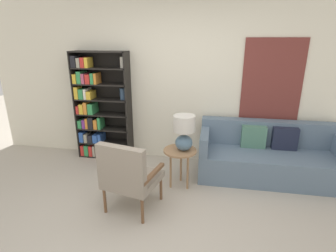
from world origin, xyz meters
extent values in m
plane|color=#B2A899|center=(0.00, 0.00, 0.00)|extent=(14.00, 14.00, 0.00)
cube|color=silver|center=(0.00, 2.03, 1.35)|extent=(6.40, 0.06, 2.70)
cube|color=brown|center=(1.50, 1.99, 1.36)|extent=(0.88, 0.02, 1.31)
cube|color=black|center=(-1.63, 1.85, 0.90)|extent=(0.02, 0.30, 1.81)
cube|color=black|center=(-0.73, 1.85, 0.90)|extent=(0.02, 0.30, 1.81)
cube|color=black|center=(-1.18, 1.85, 1.80)|extent=(0.92, 0.30, 0.02)
cube|color=black|center=(-1.18, 1.85, 0.01)|extent=(0.92, 0.30, 0.02)
cube|color=black|center=(-1.18, 2.00, 0.90)|extent=(0.92, 0.01, 1.81)
cube|color=black|center=(-1.18, 1.85, 0.27)|extent=(0.92, 0.30, 0.02)
cube|color=red|center=(-1.58, 1.82, 0.11)|extent=(0.06, 0.22, 0.18)
cube|color=#338C4C|center=(-1.51, 1.79, 0.11)|extent=(0.08, 0.17, 0.19)
cube|color=red|center=(-1.43, 1.81, 0.11)|extent=(0.06, 0.20, 0.19)
cube|color=gray|center=(-1.37, 1.82, 0.12)|extent=(0.05, 0.22, 0.19)
cube|color=red|center=(-1.30, 1.83, 0.12)|extent=(0.06, 0.25, 0.20)
cube|color=black|center=(-1.23, 1.81, 0.12)|extent=(0.04, 0.19, 0.20)
cube|color=gold|center=(-1.18, 1.80, 0.11)|extent=(0.05, 0.18, 0.17)
cube|color=black|center=(-1.18, 1.85, 0.52)|extent=(0.92, 0.30, 0.02)
cube|color=#2D56A8|center=(-1.58, 1.81, 0.37)|extent=(0.07, 0.20, 0.18)
cube|color=gray|center=(-1.50, 1.81, 0.35)|extent=(0.06, 0.20, 0.15)
cube|color=black|center=(-1.42, 1.79, 0.34)|extent=(0.08, 0.17, 0.13)
cube|color=#2D56A8|center=(-1.32, 1.82, 0.35)|extent=(0.08, 0.22, 0.15)
cube|color=#2D56A8|center=(-1.24, 1.83, 0.35)|extent=(0.05, 0.24, 0.16)
cube|color=black|center=(-1.18, 1.85, 0.78)|extent=(0.92, 0.30, 0.02)
cube|color=#338C4C|center=(-1.58, 1.81, 0.60)|extent=(0.07, 0.21, 0.14)
cube|color=#7A338C|center=(-1.51, 1.79, 0.61)|extent=(0.05, 0.17, 0.15)
cube|color=orange|center=(-1.45, 1.82, 0.62)|extent=(0.04, 0.21, 0.18)
cube|color=black|center=(-1.38, 1.81, 0.63)|extent=(0.09, 0.20, 0.20)
cube|color=orange|center=(-1.29, 1.83, 0.61)|extent=(0.06, 0.23, 0.16)
cube|color=#338C4C|center=(-1.23, 1.82, 0.63)|extent=(0.05, 0.21, 0.21)
cube|color=black|center=(-1.18, 1.85, 1.03)|extent=(0.92, 0.30, 0.02)
cube|color=red|center=(-1.59, 1.81, 0.85)|extent=(0.05, 0.21, 0.13)
cube|color=gold|center=(-1.52, 1.81, 0.87)|extent=(0.07, 0.20, 0.17)
cube|color=orange|center=(-1.45, 1.83, 0.89)|extent=(0.06, 0.23, 0.20)
cube|color=#338C4C|center=(-1.36, 1.84, 0.88)|extent=(0.09, 0.25, 0.18)
cube|color=black|center=(-1.18, 1.85, 1.29)|extent=(0.92, 0.30, 0.02)
cube|color=gold|center=(-1.58, 1.80, 1.14)|extent=(0.07, 0.18, 0.20)
cube|color=#338C4C|center=(-1.50, 1.79, 1.13)|extent=(0.08, 0.17, 0.17)
cube|color=silver|center=(-1.43, 1.83, 1.13)|extent=(0.04, 0.23, 0.17)
cube|color=gold|center=(-1.36, 1.82, 1.11)|extent=(0.08, 0.22, 0.13)
cylinder|color=#334C6B|center=(-0.81, 1.85, 1.14)|extent=(0.11, 0.11, 0.19)
cube|color=black|center=(-1.18, 1.85, 1.54)|extent=(0.92, 0.30, 0.02)
cube|color=gold|center=(-1.58, 1.80, 1.37)|extent=(0.06, 0.19, 0.15)
cube|color=#338C4C|center=(-1.50, 1.83, 1.40)|extent=(0.07, 0.25, 0.20)
cube|color=#B24C6B|center=(-1.44, 1.84, 1.38)|extent=(0.05, 0.25, 0.16)
cube|color=red|center=(-1.36, 1.79, 1.37)|extent=(0.08, 0.17, 0.15)
cube|color=#338C4C|center=(-1.28, 1.83, 1.38)|extent=(0.05, 0.24, 0.17)
cube|color=orange|center=(-1.23, 1.82, 1.38)|extent=(0.04, 0.21, 0.17)
cube|color=black|center=(-1.57, 1.81, 1.65)|extent=(0.08, 0.20, 0.18)
cube|color=gray|center=(-1.49, 1.81, 1.63)|extent=(0.06, 0.20, 0.15)
cube|color=red|center=(-1.42, 1.83, 1.63)|extent=(0.06, 0.24, 0.16)
cube|color=gold|center=(-1.35, 1.81, 1.63)|extent=(0.05, 0.21, 0.16)
cylinder|color=beige|center=(-0.80, 1.85, 1.64)|extent=(0.08, 0.08, 0.17)
cylinder|color=brown|center=(0.04, 0.70, 0.16)|extent=(0.04, 0.04, 0.33)
cylinder|color=brown|center=(-0.45, 0.81, 0.16)|extent=(0.04, 0.04, 0.33)
cylinder|color=brown|center=(-0.07, 0.21, 0.16)|extent=(0.04, 0.04, 0.33)
cylinder|color=brown|center=(-0.57, 0.32, 0.16)|extent=(0.04, 0.04, 0.33)
cube|color=gray|center=(-0.26, 0.51, 0.37)|extent=(0.70, 0.70, 0.08)
cube|color=gray|center=(-0.32, 0.27, 0.65)|extent=(0.60, 0.23, 0.49)
cube|color=brown|center=(0.01, 0.45, 0.51)|extent=(0.17, 0.52, 0.04)
cube|color=brown|center=(-0.53, 0.57, 0.51)|extent=(0.17, 0.52, 0.04)
cube|color=slate|center=(1.50, 1.54, 0.21)|extent=(2.03, 0.82, 0.41)
cube|color=slate|center=(1.50, 1.85, 0.61)|extent=(2.03, 0.20, 0.39)
cube|color=slate|center=(0.55, 1.54, 0.55)|extent=(0.12, 0.82, 0.27)
cube|color=#4C7A66|center=(1.28, 1.70, 0.58)|extent=(0.36, 0.12, 0.34)
cube|color=#1E2338|center=(1.73, 1.70, 0.58)|extent=(0.36, 0.12, 0.34)
cylinder|color=#99704C|center=(0.24, 1.08, 0.54)|extent=(0.46, 0.46, 0.02)
cylinder|color=#99704C|center=(0.24, 1.22, 0.26)|extent=(0.03, 0.03, 0.53)
cylinder|color=#99704C|center=(0.12, 1.01, 0.26)|extent=(0.03, 0.03, 0.53)
cylinder|color=#99704C|center=(0.35, 1.01, 0.26)|extent=(0.03, 0.03, 0.53)
ellipsoid|color=slate|center=(0.29, 1.08, 0.66)|extent=(0.23, 0.23, 0.22)
cylinder|color=tan|center=(0.29, 1.08, 0.80)|extent=(0.02, 0.02, 0.06)
cylinder|color=beige|center=(0.29, 1.08, 0.94)|extent=(0.29, 0.29, 0.21)
camera|label=1|loc=(0.64, -2.18, 2.01)|focal=28.00mm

